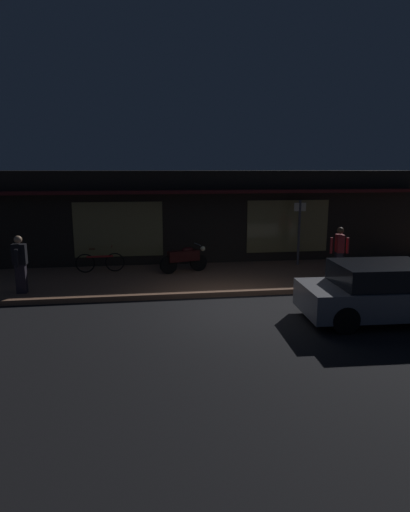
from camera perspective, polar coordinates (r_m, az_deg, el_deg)
ground_plane at (r=11.59m, az=3.56°, el=-6.90°), size 60.00×60.00×0.00m
sidewalk_slab at (r=14.40m, az=1.17°, el=-2.90°), size 18.00×4.00×0.15m
storefront_building at (r=17.40m, az=-0.60°, el=5.38°), size 18.00×3.30×3.60m
motorcycle at (r=14.75m, az=-2.74°, el=-0.28°), size 1.67×0.69×0.97m
bicycle_parked at (r=15.22m, az=-13.81°, el=-0.77°), size 1.66×0.42×0.91m
person_photographer at (r=13.26m, az=-23.41°, el=-0.89°), size 0.38×0.61×1.67m
person_bystander at (r=14.60m, az=17.43°, el=0.60°), size 0.62×0.41×1.67m
sign_post at (r=16.18m, az=12.43°, el=3.61°), size 0.44×0.09×2.40m
parked_car_near at (r=11.37m, az=22.75°, el=-4.45°), size 4.17×1.94×1.42m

